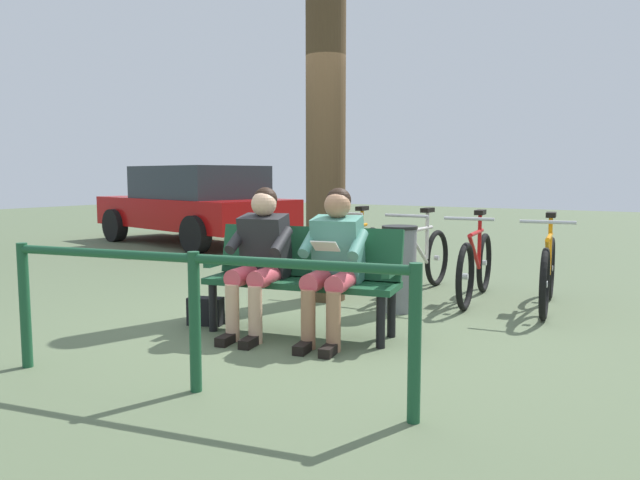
{
  "coord_description": "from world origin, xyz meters",
  "views": [
    {
      "loc": [
        -2.82,
        4.22,
        1.3
      ],
      "look_at": [
        -0.09,
        -0.15,
        0.75
      ],
      "focal_mm": 34.17,
      "sensor_mm": 36.0,
      "label": 1
    }
  ],
  "objects_px": {
    "person_reading": "(334,257)",
    "litter_bin": "(399,269)",
    "bicycle_black": "(476,266)",
    "bicycle_orange": "(421,261)",
    "bicycle_purple": "(548,273)",
    "handbag": "(206,311)",
    "tree_trunk": "(326,152)",
    "parked_car": "(195,203)",
    "bench": "(304,272)",
    "person_companion": "(260,253)",
    "bicycle_green": "(356,256)"
  },
  "relations": [
    {
      "from": "tree_trunk",
      "to": "parked_car",
      "type": "relative_size",
      "value": 0.68
    },
    {
      "from": "litter_bin",
      "to": "bicycle_black",
      "type": "distance_m",
      "value": 0.99
    },
    {
      "from": "litter_bin",
      "to": "person_reading",
      "type": "bearing_deg",
      "value": 90.01
    },
    {
      "from": "bench",
      "to": "person_companion",
      "type": "bearing_deg",
      "value": 26.78
    },
    {
      "from": "litter_bin",
      "to": "parked_car",
      "type": "relative_size",
      "value": 0.18
    },
    {
      "from": "litter_bin",
      "to": "bicycle_black",
      "type": "xyz_separation_m",
      "value": [
        -0.46,
        -0.88,
        -0.05
      ]
    },
    {
      "from": "handbag",
      "to": "tree_trunk",
      "type": "xyz_separation_m",
      "value": [
        -0.31,
        -1.5,
        1.41
      ]
    },
    {
      "from": "parked_car",
      "to": "handbag",
      "type": "bearing_deg",
      "value": 146.05
    },
    {
      "from": "bench",
      "to": "bicycle_purple",
      "type": "bearing_deg",
      "value": -139.47
    },
    {
      "from": "handbag",
      "to": "parked_car",
      "type": "relative_size",
      "value": 0.07
    },
    {
      "from": "parked_car",
      "to": "bicycle_orange",
      "type": "bearing_deg",
      "value": 169.16
    },
    {
      "from": "bench",
      "to": "handbag",
      "type": "distance_m",
      "value": 0.98
    },
    {
      "from": "bench",
      "to": "parked_car",
      "type": "height_order",
      "value": "parked_car"
    },
    {
      "from": "person_companion",
      "to": "bicycle_purple",
      "type": "xyz_separation_m",
      "value": [
        -1.81,
        -2.2,
        -0.3
      ]
    },
    {
      "from": "bench",
      "to": "handbag",
      "type": "xyz_separation_m",
      "value": [
        0.86,
        0.26,
        -0.39
      ]
    },
    {
      "from": "bicycle_black",
      "to": "bicycle_green",
      "type": "distance_m",
      "value": 1.42
    },
    {
      "from": "bench",
      "to": "bicycle_orange",
      "type": "bearing_deg",
      "value": -105.99
    },
    {
      "from": "person_reading",
      "to": "litter_bin",
      "type": "height_order",
      "value": "person_reading"
    },
    {
      "from": "person_reading",
      "to": "bicycle_green",
      "type": "height_order",
      "value": "person_reading"
    },
    {
      "from": "bicycle_purple",
      "to": "bicycle_orange",
      "type": "height_order",
      "value": "same"
    },
    {
      "from": "handbag",
      "to": "bicycle_orange",
      "type": "distance_m",
      "value": 2.58
    },
    {
      "from": "person_reading",
      "to": "bicycle_orange",
      "type": "distance_m",
      "value": 2.22
    },
    {
      "from": "bicycle_orange",
      "to": "litter_bin",
      "type": "bearing_deg",
      "value": 10.08
    },
    {
      "from": "litter_bin",
      "to": "parked_car",
      "type": "bearing_deg",
      "value": -29.73
    },
    {
      "from": "person_reading",
      "to": "parked_car",
      "type": "height_order",
      "value": "parked_car"
    },
    {
      "from": "bicycle_purple",
      "to": "litter_bin",
      "type": "bearing_deg",
      "value": -63.04
    },
    {
      "from": "bicycle_orange",
      "to": "person_reading",
      "type": "bearing_deg",
      "value": 4.07
    },
    {
      "from": "bench",
      "to": "litter_bin",
      "type": "height_order",
      "value": "bench"
    },
    {
      "from": "bicycle_black",
      "to": "litter_bin",
      "type": "bearing_deg",
      "value": -34.87
    },
    {
      "from": "litter_bin",
      "to": "bicycle_purple",
      "type": "bearing_deg",
      "value": -144.42
    },
    {
      "from": "person_reading",
      "to": "bicycle_black",
      "type": "xyz_separation_m",
      "value": [
        -0.46,
        -2.1,
        -0.31
      ]
    },
    {
      "from": "bench",
      "to": "handbag",
      "type": "relative_size",
      "value": 5.55
    },
    {
      "from": "bench",
      "to": "handbag",
      "type": "bearing_deg",
      "value": 5.16
    },
    {
      "from": "person_companion",
      "to": "bicycle_black",
      "type": "height_order",
      "value": "person_companion"
    },
    {
      "from": "handbag",
      "to": "bicycle_purple",
      "type": "relative_size",
      "value": 0.18
    },
    {
      "from": "litter_bin",
      "to": "bicycle_green",
      "type": "distance_m",
      "value": 1.32
    },
    {
      "from": "bicycle_green",
      "to": "parked_car",
      "type": "height_order",
      "value": "parked_car"
    },
    {
      "from": "handbag",
      "to": "tree_trunk",
      "type": "height_order",
      "value": "tree_trunk"
    },
    {
      "from": "bench",
      "to": "bicycle_green",
      "type": "xyz_separation_m",
      "value": [
        0.62,
        -2.02,
        -0.15
      ]
    },
    {
      "from": "person_reading",
      "to": "bicycle_orange",
      "type": "xyz_separation_m",
      "value": [
        0.19,
        -2.19,
        -0.31
      ]
    },
    {
      "from": "parked_car",
      "to": "bicycle_purple",
      "type": "bearing_deg",
      "value": 172.41
    },
    {
      "from": "person_reading",
      "to": "person_companion",
      "type": "height_order",
      "value": "same"
    },
    {
      "from": "bicycle_black",
      "to": "bicycle_orange",
      "type": "distance_m",
      "value": 0.65
    },
    {
      "from": "bench",
      "to": "bicycle_purple",
      "type": "height_order",
      "value": "bicycle_purple"
    },
    {
      "from": "tree_trunk",
      "to": "parked_car",
      "type": "distance_m",
      "value": 5.87
    },
    {
      "from": "handbag",
      "to": "bicycle_black",
      "type": "height_order",
      "value": "bicycle_black"
    },
    {
      "from": "bicycle_orange",
      "to": "parked_car",
      "type": "xyz_separation_m",
      "value": [
        5.58,
        -2.32,
        0.41
      ]
    },
    {
      "from": "bench",
      "to": "bicycle_purple",
      "type": "xyz_separation_m",
      "value": [
        -1.53,
        -1.97,
        -0.15
      ]
    },
    {
      "from": "bench",
      "to": "litter_bin",
      "type": "xyz_separation_m",
      "value": [
        -0.34,
        -1.12,
        -0.09
      ]
    },
    {
      "from": "bench",
      "to": "tree_trunk",
      "type": "relative_size",
      "value": 0.54
    }
  ]
}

